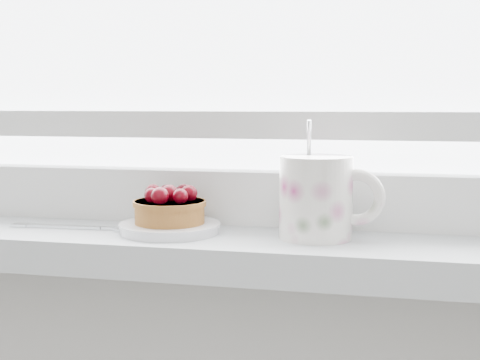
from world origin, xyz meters
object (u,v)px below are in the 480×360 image
(saucer, at_px, (170,228))
(floral_mug, at_px, (319,196))
(raspberry_tart, at_px, (170,207))
(fork, at_px, (88,227))

(saucer, relative_size, floral_mug, 0.89)
(floral_mug, bearing_deg, raspberry_tart, -177.82)
(saucer, distance_m, fork, 0.11)
(saucer, distance_m, floral_mug, 0.19)
(saucer, bearing_deg, floral_mug, 2.17)
(floral_mug, xyz_separation_m, fork, (-0.29, -0.01, -0.05))
(raspberry_tart, distance_m, floral_mug, 0.18)
(raspberry_tart, relative_size, fork, 0.43)
(saucer, height_order, fork, saucer)
(saucer, bearing_deg, raspberry_tart, -75.14)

